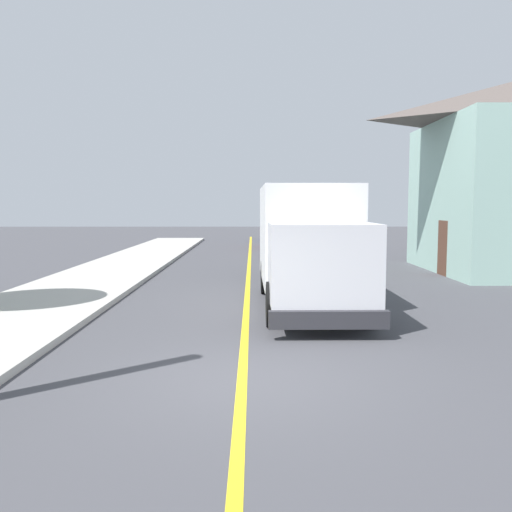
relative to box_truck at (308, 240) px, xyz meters
name	(u,v)px	position (x,y,z in m)	size (l,w,h in m)	color
ground_plane	(242,380)	(-1.64, -6.31, -1.77)	(120.00, 120.00, 0.00)	#424247
sidewalk_curb	(7,321)	(-7.04, -2.31, -1.69)	(3.60, 60.00, 0.15)	#ADAAA3
centre_line_yellow	(248,285)	(-1.64, 3.69, -1.76)	(0.16, 56.00, 0.01)	gold
box_truck	(308,240)	(0.00, 0.00, 0.00)	(2.48, 7.21, 3.20)	white
parked_car_near	(299,255)	(0.28, 6.26, -0.97)	(1.93, 4.45, 1.67)	#4C564C
parked_car_mid	(283,242)	(0.08, 13.15, -0.97)	(1.90, 4.44, 1.67)	#B7B7BC
parked_car_far	(282,235)	(0.39, 20.05, -0.97)	(1.95, 4.46, 1.67)	maroon
parked_car_furthest	(277,230)	(0.39, 26.96, -0.97)	(1.98, 4.47, 1.67)	#2D4793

